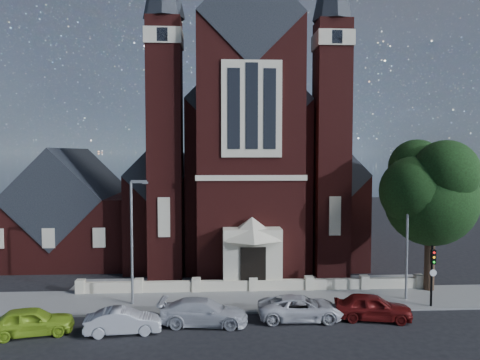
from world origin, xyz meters
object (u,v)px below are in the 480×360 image
Objects in this scene: street_tree at (434,194)px; car_dark_red at (372,307)px; street_lamp_left at (133,235)px; parish_hall at (71,215)px; church at (240,168)px; car_white_suv at (301,308)px; traffic_signal at (432,268)px; car_silver_b at (204,312)px; street_lamp_right at (409,232)px; car_lime_van at (31,321)px; car_silver_a at (123,321)px.

street_tree is 2.38× the size of car_dark_red.
parish_hall is at bearing 120.02° from street_lamp_left.
car_white_suv is at bearing -83.93° from church.
traffic_signal is 0.79× the size of car_silver_b.
street_lamp_right is (-2.51, -1.71, -2.36)m from street_tree.
church reaches higher than parish_hall.
church is at bearing 27.36° from car_dark_red.
car_lime_van is 0.88× the size of car_white_suv.
car_dark_red is at bearing -83.14° from car_silver_b.
street_lamp_left reaches higher than car_dark_red.
parish_hall reaches higher than street_lamp_right.
parish_hall is 21.95m from car_silver_b.
street_lamp_left reaches higher than car_lime_van.
church reaches higher than car_dark_red.
street_tree is 5.70m from traffic_signal.
church reaches higher than traffic_signal.
car_dark_red reaches higher than car_silver_b.
car_dark_red is (9.92, 0.27, 0.03)m from car_silver_b.
car_silver_a is 10.15m from car_white_suv.
street_lamp_left reaches higher than car_white_suv.
church is 27.76m from car_lime_van.
car_lime_van is (-4.70, -4.65, -3.85)m from street_lamp_left.
car_silver_b is (-13.44, -3.63, -3.86)m from street_lamp_right.
street_lamp_right reaches higher than car_silver_a.
car_lime_van reaches higher than car_white_suv.
street_lamp_left is 19.08m from traffic_signal.
church is 24.41m from car_dark_red.
car_dark_red is at bearing -37.57° from parish_hall.
church reaches higher than street_lamp_left.
street_lamp_left is 15.35m from car_dark_red.
car_silver_b is at bearing 96.26° from car_white_suv.
church is 4.31× the size of street_lamp_left.
street_lamp_left and street_lamp_right have the same top height.
car_silver_b is (9.26, 1.01, -0.02)m from car_lime_van.
street_lamp_right is 9.21m from car_white_suv.
car_dark_red is (6.57, -22.31, -7.42)m from church.
street_lamp_right is 2.71m from traffic_signal.
car_silver_b is 1.01× the size of car_white_suv.
street_lamp_left reaches higher than car_silver_a.
car_silver_a is at bearing 108.93° from car_silver_b.
car_silver_b is (-3.35, -22.57, -7.45)m from church.
car_white_suv is (18.35, -17.12, -3.31)m from parish_hall.
car_white_suv is (-10.25, -4.83, -6.26)m from street_tree.
church is at bearing 7.19° from car_white_suv.
street_tree is 1.32× the size of street_lamp_left.
car_silver_b is (4.56, -3.63, -3.86)m from street_lamp_left.
car_lime_van is (-12.61, -23.59, -7.43)m from church.
parish_hall reaches higher than car_white_suv.
traffic_signal is at bearing -78.76° from car_white_suv.
street_lamp_right is 1.98× the size of car_silver_a.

